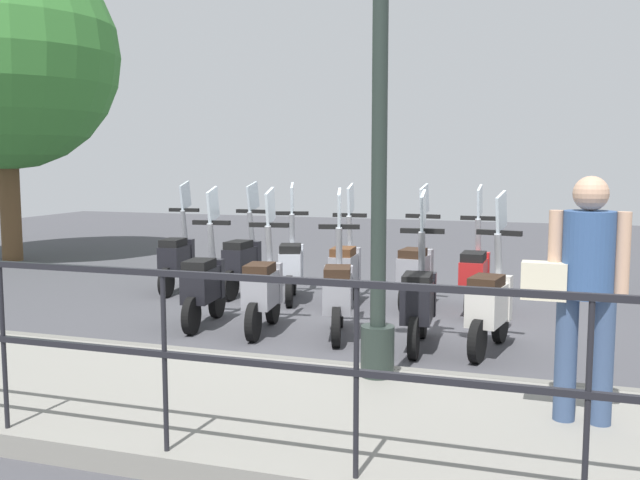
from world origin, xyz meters
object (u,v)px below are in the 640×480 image
scooter_far_0 (475,274)px  scooter_far_2 (345,268)px  scooter_near_0 (490,303)px  scooter_far_3 (291,264)px  lamp_post_near (379,137)px  scooter_near_3 (263,288)px  tree_large (3,56)px  scooter_near_2 (338,291)px  scooter_far_4 (243,260)px  scooter_near_1 (419,300)px  pedestrian_with_bag (584,280)px  scooter_far_1 (416,270)px  scooter_far_5 (178,258)px  scooter_near_4 (204,283)px

scooter_far_0 → scooter_far_2: (-0.04, 1.60, 0.00)m
scooter_near_0 → scooter_far_3: bearing=66.7°
lamp_post_near → scooter_far_3: lamp_post_near is taller
lamp_post_near → scooter_far_0: (3.26, -0.41, -1.53)m
scooter_near_3 → tree_large: bearing=52.9°
scooter_far_3 → scooter_far_0: bearing=-108.3°
scooter_near_2 → tree_large: bearing=49.5°
scooter_far_4 → scooter_far_3: bearing=-100.6°
scooter_near_0 → scooter_near_1: (-0.06, 0.68, 0.00)m
pedestrian_with_bag → scooter_near_0: (2.09, 0.74, -0.60)m
scooter_near_1 → scooter_near_3: size_ratio=1.00×
tree_large → scooter_far_4: bearing=-108.1°
scooter_near_3 → scooter_far_2: size_ratio=1.00×
pedestrian_with_bag → scooter_far_3: pedestrian_with_bag is taller
scooter_far_2 → scooter_far_0: bearing=-93.2°
scooter_near_0 → scooter_far_1: same height
scooter_near_3 → scooter_far_4: 2.14m
scooter_near_2 → scooter_far_5: size_ratio=1.00×
scooter_near_4 → scooter_far_1: size_ratio=1.00×
tree_large → scooter_near_1: size_ratio=3.72×
scooter_near_1 → scooter_near_2: 0.90m
scooter_far_0 → scooter_near_0: bearing=-168.0°
scooter_near_3 → scooter_far_2: 1.67m
lamp_post_near → tree_large: bearing=57.2°
scooter_far_0 → scooter_far_2: bearing=92.7°
scooter_far_2 → scooter_far_1: bearing=-86.1°
tree_large → scooter_near_3: tree_large is taller
scooter_near_0 → scooter_near_3: bearing=98.3°
scooter_far_3 → scooter_near_0: bearing=-140.5°
scooter_near_4 → scooter_far_0: same height
lamp_post_near → scooter_near_0: 2.29m
scooter_near_0 → scooter_near_4: size_ratio=1.00×
scooter_near_2 → scooter_near_1: bearing=-116.3°
scooter_near_2 → scooter_far_5: 3.36m
scooter_far_1 → scooter_near_4: bearing=134.8°
scooter_near_0 → scooter_near_1: size_ratio=1.00×
tree_large → scooter_far_4: size_ratio=3.72×
pedestrian_with_bag → scooter_far_2: size_ratio=1.03×
scooter_far_4 → scooter_far_5: same height
scooter_near_0 → scooter_near_4: 3.11m
scooter_near_3 → lamp_post_near: bearing=-142.4°
lamp_post_near → scooter_far_4: lamp_post_near is taller
scooter_far_1 → scooter_far_4: size_ratio=1.00×
lamp_post_near → scooter_near_2: 2.40m
pedestrian_with_bag → scooter_far_4: size_ratio=1.03×
scooter_far_2 → scooter_far_5: (0.20, 2.49, 0.00)m
scooter_near_3 → scooter_far_0: size_ratio=1.00×
scooter_near_0 → tree_large: bearing=77.5°
scooter_near_0 → scooter_near_2: size_ratio=1.00×
tree_large → scooter_far_3: bearing=-107.3°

